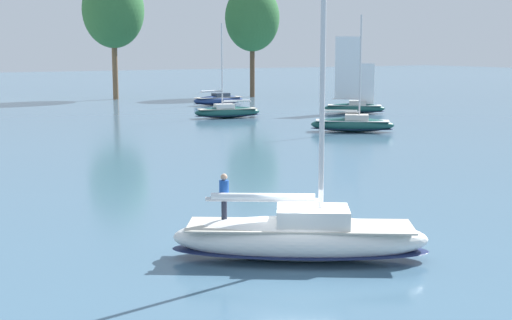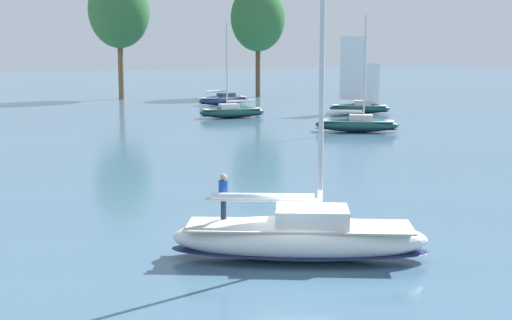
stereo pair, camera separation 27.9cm
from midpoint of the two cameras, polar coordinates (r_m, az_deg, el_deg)
ground_plane at (r=25.22m, az=3.77°, el=-7.93°), size 400.00×400.00×0.00m
tree_shore_center at (r=103.72m, az=-10.82°, el=11.66°), size 8.63×8.63×17.75m
tree_shore_right at (r=106.90m, az=0.23°, el=11.29°), size 8.04×8.04×16.55m
sailboat_main at (r=24.99m, az=3.83°, el=-6.09°), size 8.89×7.03×12.35m
sailboat_moored_near_marina at (r=63.04m, az=8.21°, el=2.86°), size 7.05×6.11×10.09m
sailboat_moored_mid_channel at (r=80.74m, az=8.39°, el=4.26°), size 6.52×5.69×9.36m
sailboat_moored_far_slip at (r=74.97m, az=-1.82°, el=3.90°), size 7.37×3.54×9.78m
sailboat_moored_outer_mooring at (r=91.92m, az=-2.50°, el=4.85°), size 7.43×2.49×10.07m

